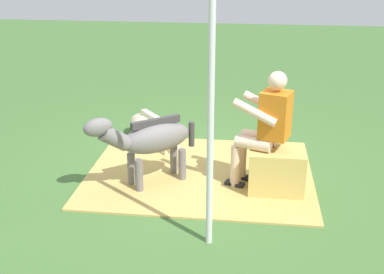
{
  "coord_description": "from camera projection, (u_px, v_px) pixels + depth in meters",
  "views": [
    {
      "loc": [
        -0.7,
        5.45,
        2.63
      ],
      "look_at": [
        -0.05,
        0.27,
        0.55
      ],
      "focal_mm": 45.68,
      "sensor_mm": 36.0,
      "label": 1
    }
  ],
  "objects": [
    {
      "name": "pony_lying",
      "position": [
        152.0,
        129.0,
        6.87
      ],
      "size": [
        1.07,
        1.2,
        0.42
      ],
      "color": "beige",
      "rests_on": "ground"
    },
    {
      "name": "hay_bale",
      "position": [
        276.0,
        170.0,
        5.47
      ],
      "size": [
        0.61,
        0.47,
        0.51
      ],
      "primitive_type": "cube",
      "color": "tan",
      "rests_on": "ground"
    },
    {
      "name": "ground_plane",
      "position": [
        190.0,
        170.0,
        6.08
      ],
      "size": [
        24.0,
        24.0,
        0.0
      ],
      "primitive_type": "plane",
      "color": "#426B33"
    },
    {
      "name": "tent_pole_left",
      "position": [
        211.0,
        122.0,
        4.17
      ],
      "size": [
        0.06,
        0.06,
        2.42
      ],
      "primitive_type": "cylinder",
      "color": "silver",
      "rests_on": "ground"
    },
    {
      "name": "person_seated",
      "position": [
        264.0,
        125.0,
        5.33
      ],
      "size": [
        0.72,
        0.55,
        1.39
      ],
      "color": "beige",
      "rests_on": "ground"
    },
    {
      "name": "pony_standing",
      "position": [
        149.0,
        140.0,
        5.5
      ],
      "size": [
        1.14,
        0.97,
        0.93
      ],
      "color": "slate",
      "rests_on": "ground"
    },
    {
      "name": "hay_patch",
      "position": [
        200.0,
        173.0,
        5.97
      ],
      "size": [
        2.7,
        2.16,
        0.02
      ],
      "primitive_type": "cube",
      "color": "tan",
      "rests_on": "ground"
    }
  ]
}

